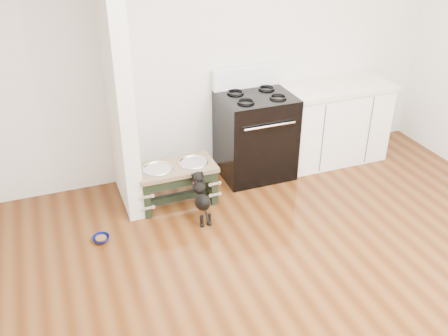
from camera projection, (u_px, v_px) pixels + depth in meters
ground at (338, 308)px, 3.81m from camera, size 5.00×5.00×0.00m
room_shell at (367, 112)px, 3.02m from camera, size 5.00×5.00×5.00m
partition_wall at (116, 73)px, 4.50m from camera, size 0.15×0.80×2.70m
oven_range at (255, 134)px, 5.41m from camera, size 0.76×0.69×1.14m
cabinet_run at (332, 122)px, 5.74m from camera, size 1.24×0.64×0.91m
dog_feeder at (176, 177)px, 4.95m from camera, size 0.78×0.42×0.44m
puppy at (201, 196)px, 4.72m from camera, size 0.14×0.40×0.47m
floor_bowl at (101, 239)px, 4.53m from camera, size 0.18×0.18×0.05m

